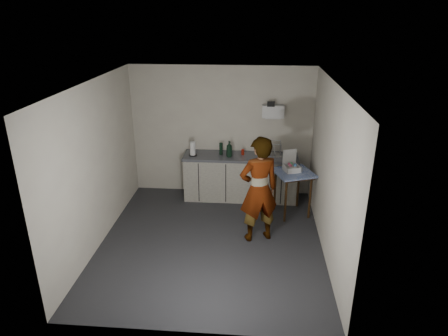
# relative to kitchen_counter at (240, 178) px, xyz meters

# --- Properties ---
(ground) EXTENTS (4.00, 4.00, 0.00)m
(ground) POSITION_rel_kitchen_counter_xyz_m (-0.40, -1.70, -0.43)
(ground) COLOR #242529
(ground) RESTS_ON ground
(wall_back) EXTENTS (3.60, 0.02, 2.60)m
(wall_back) POSITION_rel_kitchen_counter_xyz_m (-0.40, 0.29, 0.87)
(wall_back) COLOR beige
(wall_back) RESTS_ON ground
(wall_right) EXTENTS (0.02, 4.00, 2.60)m
(wall_right) POSITION_rel_kitchen_counter_xyz_m (1.39, -1.70, 0.87)
(wall_right) COLOR beige
(wall_right) RESTS_ON ground
(wall_left) EXTENTS (0.02, 4.00, 2.60)m
(wall_left) POSITION_rel_kitchen_counter_xyz_m (-2.19, -1.70, 0.87)
(wall_left) COLOR beige
(wall_left) RESTS_ON ground
(ceiling) EXTENTS (3.60, 4.00, 0.01)m
(ceiling) POSITION_rel_kitchen_counter_xyz_m (-0.40, -1.70, 2.17)
(ceiling) COLOR white
(ceiling) RESTS_ON wall_back
(kitchen_counter) EXTENTS (2.24, 0.62, 0.91)m
(kitchen_counter) POSITION_rel_kitchen_counter_xyz_m (0.00, 0.00, 0.00)
(kitchen_counter) COLOR black
(kitchen_counter) RESTS_ON ground
(wall_shelf) EXTENTS (0.42, 0.18, 0.37)m
(wall_shelf) POSITION_rel_kitchen_counter_xyz_m (0.60, 0.22, 1.32)
(wall_shelf) COLOR white
(wall_shelf) RESTS_ON ground
(side_table) EXTENTS (0.84, 0.84, 0.84)m
(side_table) POSITION_rel_kitchen_counter_xyz_m (0.98, -0.61, 0.31)
(side_table) COLOR #3D240E
(side_table) RESTS_ON ground
(standing_man) EXTENTS (0.76, 0.64, 1.78)m
(standing_man) POSITION_rel_kitchen_counter_xyz_m (0.35, -1.52, 0.46)
(standing_man) COLOR #B2A593
(standing_man) RESTS_ON ground
(soap_bottle) EXTENTS (0.17, 0.17, 0.31)m
(soap_bottle) POSITION_rel_kitchen_counter_xyz_m (-0.22, -0.08, 0.64)
(soap_bottle) COLOR black
(soap_bottle) RESTS_ON kitchen_counter
(soda_can) EXTENTS (0.06, 0.06, 0.11)m
(soda_can) POSITION_rel_kitchen_counter_xyz_m (0.04, 0.05, 0.54)
(soda_can) COLOR red
(soda_can) RESTS_ON kitchen_counter
(dark_bottle) EXTENTS (0.07, 0.07, 0.24)m
(dark_bottle) POSITION_rel_kitchen_counter_xyz_m (-0.39, 0.03, 0.60)
(dark_bottle) COLOR black
(dark_bottle) RESTS_ON kitchen_counter
(paper_towel) EXTENTS (0.16, 0.16, 0.28)m
(paper_towel) POSITION_rel_kitchen_counter_xyz_m (-0.93, -0.07, 0.62)
(paper_towel) COLOR black
(paper_towel) RESTS_ON kitchen_counter
(dish_rack) EXTENTS (0.40, 0.30, 0.28)m
(dish_rack) POSITION_rel_kitchen_counter_xyz_m (0.58, 0.05, 0.55)
(dish_rack) COLOR silver
(dish_rack) RESTS_ON kitchen_counter
(bakery_box) EXTENTS (0.34, 0.34, 0.37)m
(bakery_box) POSITION_rel_kitchen_counter_xyz_m (0.94, -0.56, 0.50)
(bakery_box) COLOR white
(bakery_box) RESTS_ON side_table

